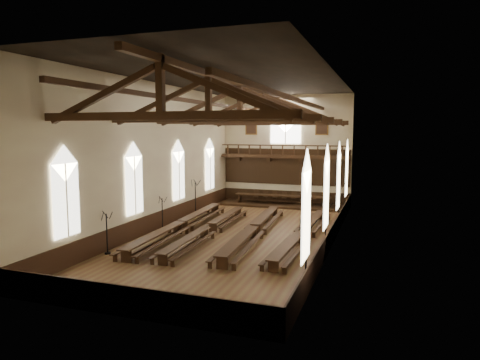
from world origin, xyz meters
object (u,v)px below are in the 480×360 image
object	(u,v)px
candelabrum_left_far	(195,204)
candelabrum_right_near	(306,261)
refectory_row_c	(254,228)
refectory_row_d	(303,232)
high_table	(282,197)
refectory_row_b	(209,228)
candelabrum_right_far	(339,208)
dais	(282,205)
refectory_row_a	(181,224)
candelabrum_left_mid	(162,220)
candelabrum_left_near	(107,241)
candelabrum_right_mid	(326,231)

from	to	relation	value
candelabrum_left_far	candelabrum_right_near	xyz separation A→B (m)	(11.10, -12.00, -0.02)
refectory_row_c	refectory_row_d	size ratio (longest dim) A/B	1.04
refectory_row_d	high_table	bearing A→B (deg)	109.53
refectory_row_b	candelabrum_left_far	xyz separation A→B (m)	(-3.61, 5.79, 0.38)
candelabrum_left_far	refectory_row_d	bearing A→B (deg)	-27.44
refectory_row_b	refectory_row_c	xyz separation A→B (m)	(2.88, 0.68, 0.04)
refectory_row_b	candelabrum_right_far	xyz separation A→B (m)	(7.49, 7.97, 0.37)
refectory_row_b	high_table	size ratio (longest dim) A/B	1.60
candelabrum_left_far	dais	bearing A→B (deg)	47.85
refectory_row_a	candelabrum_right_far	distance (m)	12.37
candelabrum_right_far	refectory_row_b	bearing A→B (deg)	-133.21
candelabrum_left_mid	candelabrum_right_near	size ratio (longest dim) A/B	0.82
candelabrum_left_near	candelabrum_right_far	distance (m)	17.65
candelabrum_right_far	candelabrum_right_near	bearing A→B (deg)	-90.00
high_table	candelabrum_right_near	distance (m)	19.04
refectory_row_b	refectory_row_a	bearing A→B (deg)	175.58
dais	candelabrum_left_mid	bearing A→B (deg)	-115.93
dais	candelabrum_left_mid	world-z (taller)	candelabrum_left_mid
refectory_row_d	candelabrum_right_far	xyz separation A→B (m)	(1.45, 7.19, 0.37)
dais	candelabrum_left_far	bearing A→B (deg)	-132.15
refectory_row_a	refectory_row_c	size ratio (longest dim) A/B	1.01
refectory_row_d	dais	bearing A→B (deg)	109.53
candelabrum_left_near	candelabrum_right_far	world-z (taller)	candelabrum_right_far
candelabrum_left_mid	dais	bearing A→B (deg)	64.07
refectory_row_b	candelabrum_right_mid	bearing A→B (deg)	3.34
refectory_row_b	candelabrum_right_far	size ratio (longest dim) A/B	4.84
candelabrum_left_mid	candelabrum_right_mid	xyz separation A→B (m)	(11.10, 0.03, 0.06)
candelabrum_left_near	candelabrum_left_far	distance (m)	11.54
refectory_row_b	refectory_row_d	bearing A→B (deg)	7.38
refectory_row_b	high_table	bearing A→B (deg)	80.37
candelabrum_left_far	candelabrum_right_far	xyz separation A→B (m)	(11.10, 2.18, -0.01)
refectory_row_d	candelabrum_right_near	distance (m)	7.15
high_table	candelabrum_left_near	xyz separation A→B (m)	(-5.65, -17.78, -0.15)
high_table	candelabrum_right_far	distance (m)	6.80
dais	candelabrum_left_near	distance (m)	18.67
refectory_row_b	dais	distance (m)	12.22
high_table	dais	bearing A→B (deg)	180.00
refectory_row_b	candelabrum_right_mid	world-z (taller)	candelabrum_right_mid
candelabrum_right_far	dais	bearing A→B (deg)	143.26
candelabrum_left_near	refectory_row_b	bearing A→B (deg)	57.84
refectory_row_a	dais	world-z (taller)	refectory_row_a
dais	candelabrum_left_near	world-z (taller)	candelabrum_left_near
refectory_row_d	candelabrum_right_far	size ratio (longest dim) A/B	4.83
refectory_row_c	refectory_row_d	distance (m)	3.16
refectory_row_d	refectory_row_c	bearing A→B (deg)	-178.14
candelabrum_left_near	candelabrum_right_mid	bearing A→B (deg)	29.11
candelabrum_left_mid	candelabrum_right_near	bearing A→B (deg)	-30.80
candelabrum_left_near	refectory_row_a	bearing A→B (deg)	75.66
candelabrum_right_near	dais	bearing A→B (deg)	106.62
refectory_row_a	candelabrum_right_far	xyz separation A→B (m)	(9.59, 7.81, 0.31)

